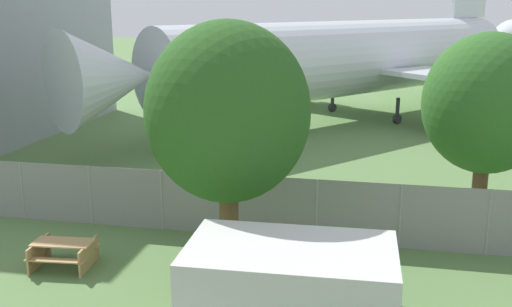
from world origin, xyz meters
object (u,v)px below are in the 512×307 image
airplane (355,59)px  tree_left_of_cabin (487,104)px  tree_near_hangar (228,113)px  picnic_bench_near_cabin (63,251)px

airplane → tree_left_of_cabin: airplane is taller
airplane → tree_near_hangar: size_ratio=4.73×
picnic_bench_near_cabin → tree_near_hangar: size_ratio=0.26×
picnic_bench_near_cabin → tree_near_hangar: bearing=7.2°
picnic_bench_near_cabin → tree_left_of_cabin: 13.32m
picnic_bench_near_cabin → tree_near_hangar: (4.71, 0.60, 4.05)m
tree_near_hangar → tree_left_of_cabin: 8.25m
picnic_bench_near_cabin → tree_left_of_cabin: size_ratio=0.28×
airplane → tree_left_of_cabin: (4.89, -19.74, 0.42)m
tree_near_hangar → picnic_bench_near_cabin: bearing=-172.8°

